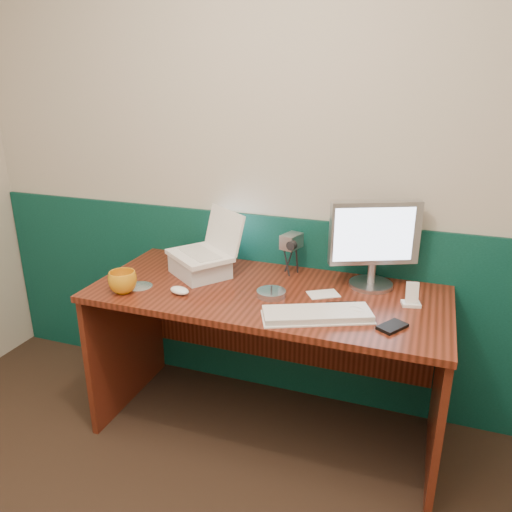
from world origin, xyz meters
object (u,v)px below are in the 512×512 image
at_px(desk, 267,363).
at_px(laptop, 199,233).
at_px(monitor, 374,245).
at_px(mug, 123,282).
at_px(keyboard, 317,315).
at_px(camcorder, 291,255).

relative_size(desk, laptop, 5.33).
bearing_deg(desk, monitor, 26.43).
bearing_deg(monitor, mug, 179.24).
xyz_separation_m(laptop, keyboard, (0.64, -0.26, -0.20)).
relative_size(desk, camcorder, 8.33).
relative_size(keyboard, camcorder, 2.25).
xyz_separation_m(keyboard, camcorder, (-0.23, 0.43, 0.08)).
height_order(keyboard, camcorder, camcorder).
height_order(desk, camcorder, camcorder).
relative_size(laptop, camcorder, 1.56).
bearing_deg(laptop, camcorder, 59.14).
bearing_deg(mug, camcorder, 36.34).
bearing_deg(laptop, mug, -90.58).
bearing_deg(keyboard, laptop, 134.05).
height_order(monitor, camcorder, monitor).
distance_m(laptop, mug, 0.42).
xyz_separation_m(monitor, keyboard, (-0.16, -0.40, -0.19)).
xyz_separation_m(mug, camcorder, (0.65, 0.47, 0.05)).
bearing_deg(desk, camcorder, 80.59).
height_order(laptop, mug, laptop).
distance_m(keyboard, camcorder, 0.50).
height_order(laptop, camcorder, laptop).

